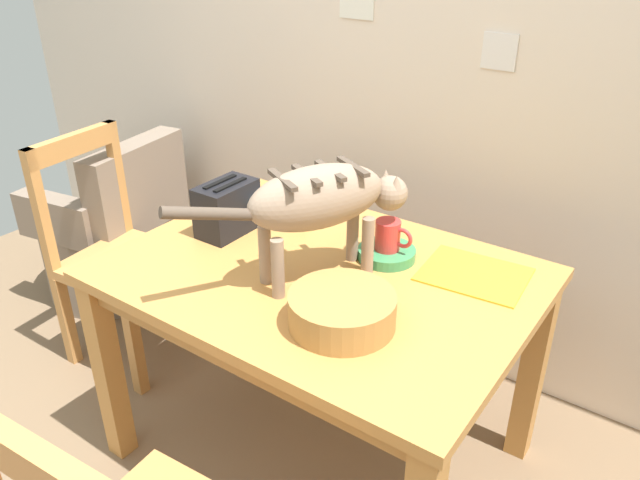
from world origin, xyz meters
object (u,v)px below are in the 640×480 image
object	(u,v)px
wicker_basket	(342,310)
dining_table	(320,295)
coffee_mug	(389,235)
magazine	(474,274)
wicker_armchair	(113,239)
cat	(322,200)
wooden_chair_far	(118,256)
book_stack	(298,212)
toaster	(227,208)
saucer_bowl	(387,253)

from	to	relation	value
wicker_basket	dining_table	bearing A→B (deg)	136.80
coffee_mug	wicker_basket	xyz separation A→B (m)	(0.08, -0.37, -0.03)
magazine	wicker_armchair	world-z (taller)	wicker_armchair
cat	wooden_chair_far	bearing A→B (deg)	-154.32
book_stack	wooden_chair_far	xyz separation A→B (m)	(-0.73, -0.23, -0.30)
book_stack	wicker_armchair	size ratio (longest dim) A/B	0.21
coffee_mug	wicker_armchair	distance (m)	1.64
coffee_mug	wooden_chair_far	bearing A→B (deg)	-171.44
toaster	cat	bearing A→B (deg)	-6.97
wicker_basket	wooden_chair_far	xyz separation A→B (m)	(-1.19, 0.20, -0.32)
dining_table	book_stack	size ratio (longest dim) A/B	7.27
cat	wicker_basket	size ratio (longest dim) A/B	2.35
cat	wicker_armchair	size ratio (longest dim) A/B	0.83
wicker_basket	wooden_chair_far	distance (m)	1.25
cat	coffee_mug	distance (m)	0.27
wicker_basket	wooden_chair_far	size ratio (longest dim) A/B	0.30
saucer_bowl	wicker_armchair	world-z (taller)	wicker_armchair
cat	wicker_armchair	bearing A→B (deg)	-164.71
dining_table	cat	bearing A→B (deg)	-44.80
cat	toaster	xyz separation A→B (m)	(-0.41, 0.05, -0.15)
coffee_mug	toaster	bearing A→B (deg)	-164.18
saucer_bowl	wicker_armchair	distance (m)	1.62
coffee_mug	magazine	size ratio (longest dim) A/B	0.41
book_stack	wicker_basket	bearing A→B (deg)	-42.81
saucer_bowl	wicker_armchair	xyz separation A→B (m)	(-1.55, 0.11, -0.47)
saucer_bowl	magazine	xyz separation A→B (m)	(0.26, 0.06, -0.01)
book_stack	wicker_armchair	bearing A→B (deg)	177.65
magazine	wicker_armchair	distance (m)	1.86
toaster	coffee_mug	bearing A→B (deg)	15.82
wooden_chair_far	wicker_armchair	bearing A→B (deg)	-128.44
wicker_basket	wicker_armchair	bearing A→B (deg)	163.64
book_stack	wicker_basket	size ratio (longest dim) A/B	0.61
coffee_mug	dining_table	bearing A→B (deg)	-126.06
coffee_mug	wicker_basket	world-z (taller)	coffee_mug
saucer_bowl	coffee_mug	size ratio (longest dim) A/B	1.46
book_stack	wicker_armchair	world-z (taller)	wicker_armchair
dining_table	toaster	world-z (taller)	toaster
saucer_bowl	wooden_chair_far	bearing A→B (deg)	-171.41
book_stack	magazine	bearing A→B (deg)	-0.29
book_stack	cat	bearing A→B (deg)	-42.69
toaster	wicker_armchair	size ratio (longest dim) A/B	0.26
cat	wicker_armchair	world-z (taller)	cat
book_stack	coffee_mug	bearing A→B (deg)	-9.23
cat	coffee_mug	world-z (taller)	cat
dining_table	magazine	xyz separation A→B (m)	(0.38, 0.24, 0.09)
cat	book_stack	size ratio (longest dim) A/B	3.86
cat	magazine	bearing A→B (deg)	62.82
wicker_basket	wooden_chair_far	bearing A→B (deg)	170.56
saucer_bowl	dining_table	bearing A→B (deg)	-125.16
saucer_bowl	toaster	bearing A→B (deg)	-164.06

